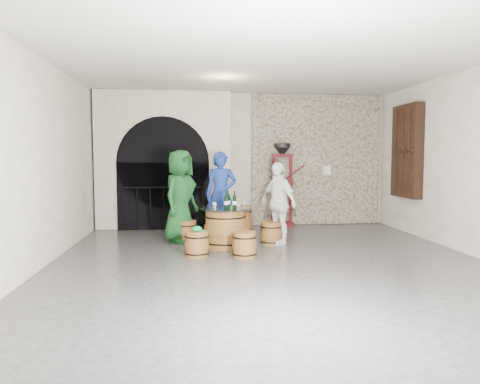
{
  "coord_description": "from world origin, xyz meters",
  "views": [
    {
      "loc": [
        -1.21,
        -7.03,
        1.7
      ],
      "look_at": [
        -0.38,
        1.08,
        1.05
      ],
      "focal_mm": 34.0,
      "sensor_mm": 36.0,
      "label": 1
    }
  ],
  "objects": [
    {
      "name": "ground",
      "position": [
        0.0,
        0.0,
        0.0
      ],
      "size": [
        8.0,
        8.0,
        0.0
      ],
      "primitive_type": "plane",
      "color": "#2B2B2E",
      "rests_on": "ground"
    },
    {
      "name": "wall_back",
      "position": [
        0.0,
        4.0,
        1.6
      ],
      "size": [
        8.0,
        0.0,
        8.0
      ],
      "primitive_type": "plane",
      "rotation": [
        1.57,
        0.0,
        0.0
      ],
      "color": "beige",
      "rests_on": "ground"
    },
    {
      "name": "wall_front",
      "position": [
        0.0,
        -4.0,
        1.6
      ],
      "size": [
        8.0,
        0.0,
        8.0
      ],
      "primitive_type": "plane",
      "rotation": [
        -1.57,
        0.0,
        0.0
      ],
      "color": "beige",
      "rests_on": "ground"
    },
    {
      "name": "wall_left",
      "position": [
        -3.5,
        0.0,
        1.6
      ],
      "size": [
        0.0,
        8.0,
        8.0
      ],
      "primitive_type": "plane",
      "rotation": [
        1.57,
        0.0,
        1.57
      ],
      "color": "beige",
      "rests_on": "ground"
    },
    {
      "name": "ceiling",
      "position": [
        0.0,
        0.0,
        3.2
      ],
      "size": [
        8.0,
        8.0,
        0.0
      ],
      "primitive_type": "plane",
      "rotation": [
        3.14,
        0.0,
        0.0
      ],
      "color": "beige",
      "rests_on": "wall_back"
    },
    {
      "name": "stone_facing_panel",
      "position": [
        1.8,
        3.94,
        1.6
      ],
      "size": [
        3.2,
        0.12,
        3.18
      ],
      "primitive_type": "cube",
      "color": "#AFA38B",
      "rests_on": "ground"
    },
    {
      "name": "arched_opening",
      "position": [
        -1.9,
        3.74,
        1.58
      ],
      "size": [
        3.1,
        0.6,
        3.19
      ],
      "color": "beige",
      "rests_on": "ground"
    },
    {
      "name": "shuttered_window",
      "position": [
        3.38,
        2.4,
        1.8
      ],
      "size": [
        0.23,
        1.1,
        2.0
      ],
      "color": "black",
      "rests_on": "wall_right"
    },
    {
      "name": "barrel_table",
      "position": [
        -0.63,
        1.31,
        0.36
      ],
      "size": [
        0.95,
        0.95,
        0.74
      ],
      "color": "brown",
      "rests_on": "ground"
    },
    {
      "name": "barrel_stool_left",
      "position": [
        -1.36,
        1.85,
        0.22
      ],
      "size": [
        0.42,
        0.42,
        0.44
      ],
      "color": "brown",
      "rests_on": "ground"
    },
    {
      "name": "barrel_stool_far",
      "position": [
        -0.64,
        2.21,
        0.22
      ],
      "size": [
        0.42,
        0.42,
        0.44
      ],
      "color": "brown",
      "rests_on": "ground"
    },
    {
      "name": "barrel_stool_right",
      "position": [
        0.26,
        1.48,
        0.22
      ],
      "size": [
        0.42,
        0.42,
        0.44
      ],
      "color": "brown",
      "rests_on": "ground"
    },
    {
      "name": "barrel_stool_near_right",
      "position": [
        -0.37,
        0.44,
        0.22
      ],
      "size": [
        0.42,
        0.42,
        0.44
      ],
      "color": "brown",
      "rests_on": "ground"
    },
    {
      "name": "barrel_stool_near_left",
      "position": [
        -1.16,
        0.57,
        0.22
      ],
      "size": [
        0.42,
        0.42,
        0.44
      ],
      "color": "brown",
      "rests_on": "ground"
    },
    {
      "name": "green_cap",
      "position": [
        -1.16,
        0.57,
        0.47
      ],
      "size": [
        0.23,
        0.18,
        0.1
      ],
      "color": "#0B803D",
      "rests_on": "barrel_stool_near_left"
    },
    {
      "name": "person_green",
      "position": [
        -1.47,
        1.93,
        0.91
      ],
      "size": [
        0.96,
        1.06,
        1.82
      ],
      "primitive_type": "imported",
      "rotation": [
        0.0,
        0.0,
        1.01
      ],
      "color": "#113E19",
      "rests_on": "ground"
    },
    {
      "name": "person_blue",
      "position": [
        -0.64,
        2.42,
        0.9
      ],
      "size": [
        0.7,
        0.51,
        1.8
      ],
      "primitive_type": "imported",
      "rotation": [
        0.0,
        0.0,
        -0.13
      ],
      "color": "navy",
      "rests_on": "ground"
    },
    {
      "name": "person_white",
      "position": [
        0.4,
        1.51,
        0.79
      ],
      "size": [
        0.81,
        1.0,
        1.58
      ],
      "primitive_type": "imported",
      "rotation": [
        0.0,
        0.0,
        -1.03
      ],
      "color": "white",
      "rests_on": "ground"
    },
    {
      "name": "wine_bottle_left",
      "position": [
        -0.61,
        1.26,
        0.87
      ],
      "size": [
        0.08,
        0.08,
        0.32
      ],
      "color": "black",
      "rests_on": "barrel_table"
    },
    {
      "name": "wine_bottle_center",
      "position": [
        -0.46,
        1.25,
        0.87
      ],
      "size": [
        0.08,
        0.08,
        0.32
      ],
      "color": "black",
      "rests_on": "barrel_table"
    },
    {
      "name": "wine_bottle_right",
      "position": [
        -0.57,
        1.37,
        0.87
      ],
      "size": [
        0.08,
        0.08,
        0.32
      ],
      "color": "black",
      "rests_on": "barrel_table"
    },
    {
      "name": "tasting_glass_a",
      "position": [
        -0.82,
        1.23,
        0.78
      ],
      "size": [
        0.05,
        0.05,
        0.1
      ],
      "primitive_type": null,
      "color": "orange",
      "rests_on": "barrel_table"
    },
    {
      "name": "tasting_glass_b",
      "position": [
        -0.27,
        1.41,
        0.78
      ],
      "size": [
        0.05,
        0.05,
        0.1
      ],
      "primitive_type": null,
      "color": "orange",
      "rests_on": "barrel_table"
    },
    {
      "name": "tasting_glass_c",
      "position": [
        -0.82,
        1.47,
        0.78
      ],
      "size": [
        0.05,
        0.05,
        0.1
      ],
      "primitive_type": null,
      "color": "orange",
      "rests_on": "barrel_table"
    },
    {
      "name": "tasting_glass_d",
      "position": [
        -0.44,
        1.49,
        0.78
      ],
      "size": [
        0.05,
        0.05,
        0.1
      ],
      "primitive_type": null,
      "color": "orange",
      "rests_on": "barrel_table"
    },
    {
      "name": "tasting_glass_e",
      "position": [
        -0.41,
        1.07,
        0.78
      ],
      "size": [
        0.05,
        0.05,
        0.1
      ],
      "primitive_type": null,
      "color": "orange",
      "rests_on": "barrel_table"
    },
    {
      "name": "tasting_glass_f",
      "position": [
        -0.84,
        1.41,
        0.78
      ],
      "size": [
        0.05,
        0.05,
        0.1
      ],
      "primitive_type": null,
      "color": "orange",
      "rests_on": "barrel_table"
    },
    {
      "name": "side_barrel",
      "position": [
        -0.15,
        2.8,
        0.3
      ],
      "size": [
        0.46,
        0.46,
        0.61
      ],
      "rotation": [
        0.0,
        0.0,
        -0.21
      ],
      "color": "brown",
      "rests_on": "ground"
    },
    {
      "name": "corking_press",
      "position": [
        0.91,
        3.69,
        1.16
      ],
      "size": [
        0.82,
        0.46,
        2.0
      ],
      "rotation": [
        0.0,
        0.0,
        -0.02
      ],
      "color": "#460B0E",
      "rests_on": "ground"
    },
    {
      "name": "control_box",
      "position": [
        2.05,
        3.86,
        1.35
      ],
      "size": [
        0.18,
        0.1,
        0.22
      ],
      "primitive_type": "cube",
      "color": "silver",
      "rests_on": "wall_back"
    }
  ]
}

